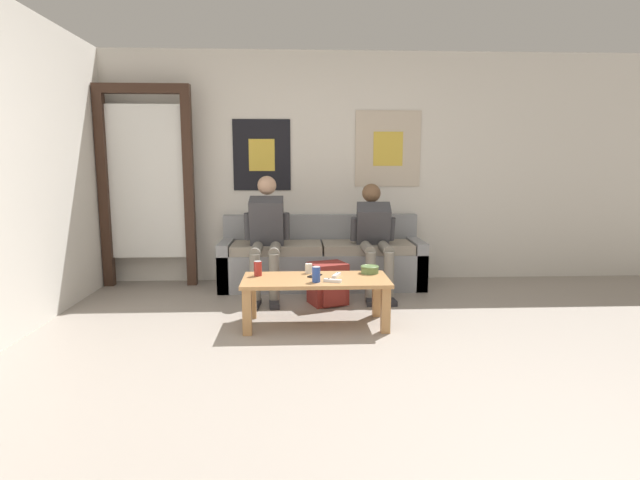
% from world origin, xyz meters
% --- Properties ---
extents(ground_plane, '(18.00, 18.00, 0.00)m').
position_xyz_m(ground_plane, '(0.00, 0.00, 0.00)').
color(ground_plane, gray).
extents(wall_back, '(10.00, 0.07, 2.55)m').
position_xyz_m(wall_back, '(0.00, 2.82, 1.28)').
color(wall_back, silver).
rests_on(wall_back, ground_plane).
extents(door_frame, '(1.00, 0.10, 2.15)m').
position_xyz_m(door_frame, '(-1.80, 2.60, 1.20)').
color(door_frame, '#382319').
rests_on(door_frame, ground_plane).
extents(couch, '(2.17, 0.68, 0.76)m').
position_xyz_m(couch, '(0.07, 2.47, 0.27)').
color(couch, gray).
rests_on(couch, ground_plane).
extents(coffee_table, '(1.20, 0.54, 0.40)m').
position_xyz_m(coffee_table, '(-0.04, 1.13, 0.33)').
color(coffee_table, '#B27F4C').
rests_on(coffee_table, ground_plane).
extents(person_seated_adult, '(0.47, 0.89, 1.20)m').
position_xyz_m(person_seated_adult, '(-0.50, 2.13, 0.65)').
color(person_seated_adult, gray).
rests_on(person_seated_adult, ground_plane).
extents(person_seated_teen, '(0.47, 0.90, 1.12)m').
position_xyz_m(person_seated_teen, '(0.60, 2.16, 0.62)').
color(person_seated_teen, gray).
rests_on(person_seated_teen, ground_plane).
extents(backpack, '(0.40, 0.39, 0.40)m').
position_xyz_m(backpack, '(0.10, 1.75, 0.19)').
color(backpack, maroon).
rests_on(backpack, ground_plane).
extents(ceramic_bowl, '(0.16, 0.16, 0.06)m').
position_xyz_m(ceramic_bowl, '(0.43, 1.30, 0.43)').
color(ceramic_bowl, '#607F47').
rests_on(ceramic_bowl, coffee_table).
extents(pillar_candle, '(0.06, 0.06, 0.10)m').
position_xyz_m(pillar_candle, '(-0.10, 1.32, 0.44)').
color(pillar_candle, silver).
rests_on(pillar_candle, coffee_table).
extents(drink_can_blue, '(0.07, 0.07, 0.12)m').
position_xyz_m(drink_can_blue, '(-0.05, 1.00, 0.46)').
color(drink_can_blue, '#28479E').
rests_on(drink_can_blue, coffee_table).
extents(drink_can_red, '(0.07, 0.07, 0.12)m').
position_xyz_m(drink_can_red, '(-0.52, 1.24, 0.46)').
color(drink_can_red, maroon).
rests_on(drink_can_red, coffee_table).
extents(game_controller_near_left, '(0.15, 0.08, 0.03)m').
position_xyz_m(game_controller_near_left, '(0.09, 0.98, 0.41)').
color(game_controller_near_left, white).
rests_on(game_controller_near_left, coffee_table).
extents(game_controller_near_right, '(0.09, 0.15, 0.03)m').
position_xyz_m(game_controller_near_right, '(0.13, 1.18, 0.41)').
color(game_controller_near_right, white).
rests_on(game_controller_near_right, coffee_table).
extents(cell_phone, '(0.13, 0.15, 0.01)m').
position_xyz_m(cell_phone, '(-0.05, 1.20, 0.40)').
color(cell_phone, black).
rests_on(cell_phone, coffee_table).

